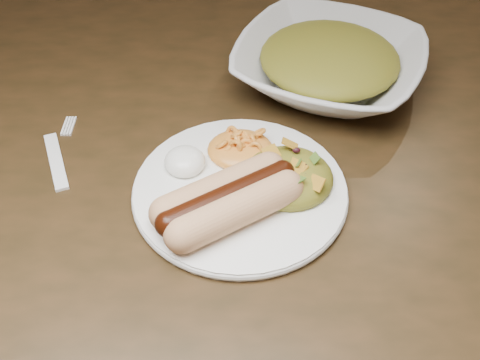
{
  "coord_description": "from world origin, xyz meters",
  "views": [
    {
      "loc": [
        0.12,
        -0.6,
        1.2
      ],
      "look_at": [
        0.12,
        -0.17,
        0.77
      ],
      "focal_mm": 42.0,
      "sensor_mm": 36.0,
      "label": 1
    }
  ],
  "objects_px": {
    "fork": "(56,161)",
    "serving_bowl": "(329,66)",
    "table": "(158,153)",
    "plate": "(240,190)"
  },
  "relations": [
    {
      "from": "table",
      "to": "plate",
      "type": "distance_m",
      "value": 0.23
    },
    {
      "from": "fork",
      "to": "plate",
      "type": "bearing_deg",
      "value": -34.67
    },
    {
      "from": "plate",
      "to": "serving_bowl",
      "type": "relative_size",
      "value": 0.96
    },
    {
      "from": "serving_bowl",
      "to": "plate",
      "type": "bearing_deg",
      "value": -119.2
    },
    {
      "from": "plate",
      "to": "serving_bowl",
      "type": "xyz_separation_m",
      "value": [
        0.12,
        0.21,
        0.02
      ]
    },
    {
      "from": "table",
      "to": "serving_bowl",
      "type": "height_order",
      "value": "serving_bowl"
    },
    {
      "from": "table",
      "to": "fork",
      "type": "relative_size",
      "value": 12.52
    },
    {
      "from": "plate",
      "to": "table",
      "type": "bearing_deg",
      "value": 125.37
    },
    {
      "from": "fork",
      "to": "serving_bowl",
      "type": "height_order",
      "value": "serving_bowl"
    },
    {
      "from": "plate",
      "to": "serving_bowl",
      "type": "height_order",
      "value": "serving_bowl"
    }
  ]
}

